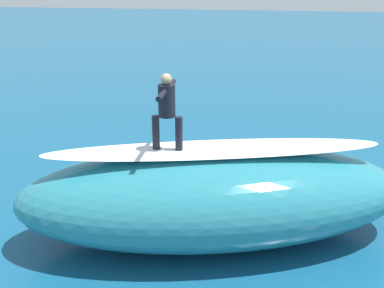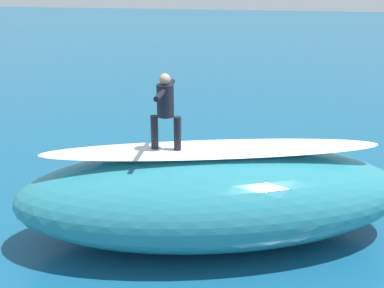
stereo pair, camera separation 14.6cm
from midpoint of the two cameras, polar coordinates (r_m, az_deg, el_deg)
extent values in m
plane|color=#145175|center=(12.18, 4.82, -5.26)|extent=(120.00, 120.00, 0.00)
ellipsoid|color=teal|center=(9.51, 2.25, -6.40)|extent=(8.51, 5.11, 1.96)
ellipsoid|color=white|center=(9.09, 2.33, -0.65)|extent=(6.81, 2.88, 0.08)
ellipsoid|color=silver|center=(9.02, -3.49, -0.91)|extent=(1.98, 0.58, 0.07)
cylinder|color=black|center=(8.93, -4.97, 1.40)|extent=(0.15, 0.15, 0.68)
cylinder|color=black|center=(8.84, -2.11, 1.26)|extent=(0.15, 0.15, 0.68)
cylinder|color=black|center=(8.69, -3.64, 5.37)|extent=(0.33, 0.33, 0.62)
sphere|color=tan|center=(8.60, -3.70, 8.03)|extent=(0.21, 0.21, 0.21)
cylinder|color=black|center=(8.23, -4.31, 6.03)|extent=(0.11, 0.55, 0.10)
cylinder|color=black|center=(9.06, -3.09, 7.41)|extent=(0.11, 0.55, 0.10)
ellipsoid|color=#E0563D|center=(13.28, 1.74, -2.71)|extent=(0.77, 2.53, 0.09)
cylinder|color=black|center=(13.21, 1.75, -2.00)|extent=(0.35, 0.77, 0.26)
sphere|color=tan|center=(13.61, 1.81, -1.06)|extent=(0.19, 0.19, 0.19)
cylinder|color=black|center=(12.61, 2.00, -3.50)|extent=(0.19, 0.63, 0.12)
cylinder|color=black|center=(12.61, 1.30, -3.49)|extent=(0.19, 0.63, 0.12)
ellipsoid|color=white|center=(12.48, -1.04, -4.29)|extent=(0.84, 0.84, 0.09)
camera|label=1|loc=(0.07, -90.38, -0.14)|focal=43.01mm
camera|label=2|loc=(0.07, 89.62, 0.14)|focal=43.01mm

